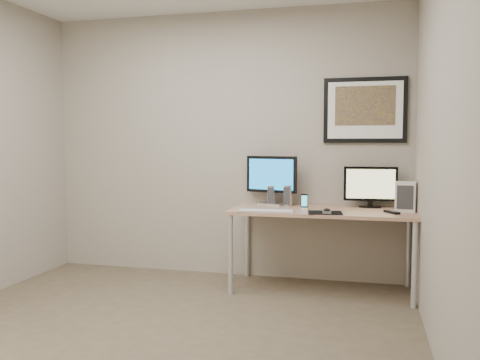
{
  "coord_description": "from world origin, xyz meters",
  "views": [
    {
      "loc": [
        1.39,
        -3.16,
        1.33
      ],
      "look_at": [
        0.31,
        1.1,
        1.0
      ],
      "focal_mm": 38.0,
      "sensor_mm": 36.0,
      "label": 1
    }
  ],
  "objects_px": {
    "monitor_tv": "(370,186)",
    "phone_dock": "(304,202)",
    "framed_art": "(365,110)",
    "keyboard": "(267,211)",
    "speaker_left": "(271,195)",
    "speaker_right": "(288,196)",
    "monitor_large": "(271,178)",
    "desk": "(322,217)",
    "fan_unit": "(406,197)"
  },
  "relations": [
    {
      "from": "monitor_tv",
      "to": "fan_unit",
      "type": "distance_m",
      "value": 0.36
    },
    {
      "from": "desk",
      "to": "framed_art",
      "type": "distance_m",
      "value": 1.07
    },
    {
      "from": "monitor_large",
      "to": "speaker_left",
      "type": "height_order",
      "value": "monitor_large"
    },
    {
      "from": "phone_dock",
      "to": "desk",
      "type": "bearing_deg",
      "value": 3.64
    },
    {
      "from": "framed_art",
      "to": "speaker_right",
      "type": "xyz_separation_m",
      "value": [
        -0.68,
        -0.16,
        -0.79
      ]
    },
    {
      "from": "framed_art",
      "to": "speaker_right",
      "type": "height_order",
      "value": "framed_art"
    },
    {
      "from": "framed_art",
      "to": "keyboard",
      "type": "relative_size",
      "value": 1.56
    },
    {
      "from": "framed_art",
      "to": "keyboard",
      "type": "bearing_deg",
      "value": -142.77
    },
    {
      "from": "phone_dock",
      "to": "speaker_right",
      "type": "bearing_deg",
      "value": 123.62
    },
    {
      "from": "desk",
      "to": "phone_dock",
      "type": "xyz_separation_m",
      "value": [
        -0.16,
        -0.03,
        0.13
      ]
    },
    {
      "from": "monitor_tv",
      "to": "speaker_left",
      "type": "relative_size",
      "value": 2.58
    },
    {
      "from": "framed_art",
      "to": "monitor_tv",
      "type": "height_order",
      "value": "framed_art"
    },
    {
      "from": "fan_unit",
      "to": "monitor_tv",
      "type": "bearing_deg",
      "value": 155.39
    },
    {
      "from": "monitor_large",
      "to": "phone_dock",
      "type": "bearing_deg",
      "value": -22.32
    },
    {
      "from": "framed_art",
      "to": "speaker_left",
      "type": "relative_size",
      "value": 4.05
    },
    {
      "from": "monitor_tv",
      "to": "phone_dock",
      "type": "distance_m",
      "value": 0.64
    },
    {
      "from": "monitor_tv",
      "to": "phone_dock",
      "type": "height_order",
      "value": "monitor_tv"
    },
    {
      "from": "speaker_left",
      "to": "keyboard",
      "type": "bearing_deg",
      "value": -88.67
    },
    {
      "from": "speaker_left",
      "to": "phone_dock",
      "type": "distance_m",
      "value": 0.42
    },
    {
      "from": "speaker_right",
      "to": "keyboard",
      "type": "height_order",
      "value": "speaker_right"
    },
    {
      "from": "desk",
      "to": "monitor_tv",
      "type": "distance_m",
      "value": 0.54
    },
    {
      "from": "speaker_right",
      "to": "phone_dock",
      "type": "bearing_deg",
      "value": -35.71
    },
    {
      "from": "monitor_tv",
      "to": "phone_dock",
      "type": "bearing_deg",
      "value": -159.35
    },
    {
      "from": "monitor_large",
      "to": "speaker_right",
      "type": "distance_m",
      "value": 0.24
    },
    {
      "from": "desk",
      "to": "speaker_left",
      "type": "xyz_separation_m",
      "value": [
        -0.5,
        0.2,
        0.16
      ]
    },
    {
      "from": "keyboard",
      "to": "speaker_right",
      "type": "bearing_deg",
      "value": 71.69
    },
    {
      "from": "monitor_large",
      "to": "phone_dock",
      "type": "xyz_separation_m",
      "value": [
        0.34,
        -0.25,
        -0.19
      ]
    },
    {
      "from": "monitor_large",
      "to": "speaker_right",
      "type": "xyz_separation_m",
      "value": [
        0.17,
        -0.05,
        -0.16
      ]
    },
    {
      "from": "speaker_right",
      "to": "phone_dock",
      "type": "height_order",
      "value": "speaker_right"
    },
    {
      "from": "fan_unit",
      "to": "phone_dock",
      "type": "bearing_deg",
      "value": -167.05
    },
    {
      "from": "keyboard",
      "to": "phone_dock",
      "type": "bearing_deg",
      "value": 36.33
    },
    {
      "from": "speaker_left",
      "to": "keyboard",
      "type": "xyz_separation_m",
      "value": [
        0.05,
        -0.48,
        -0.08
      ]
    },
    {
      "from": "speaker_left",
      "to": "speaker_right",
      "type": "xyz_separation_m",
      "value": [
        0.17,
        -0.04,
        0.01
      ]
    },
    {
      "from": "keyboard",
      "to": "monitor_tv",
      "type": "bearing_deg",
      "value": 27.12
    },
    {
      "from": "desk",
      "to": "keyboard",
      "type": "relative_size",
      "value": 3.32
    },
    {
      "from": "speaker_left",
      "to": "desk",
      "type": "bearing_deg",
      "value": -26.92
    },
    {
      "from": "desk",
      "to": "fan_unit",
      "type": "distance_m",
      "value": 0.73
    },
    {
      "from": "speaker_left",
      "to": "monitor_large",
      "type": "bearing_deg",
      "value": 87.09
    },
    {
      "from": "keyboard",
      "to": "fan_unit",
      "type": "relative_size",
      "value": 1.87
    },
    {
      "from": "phone_dock",
      "to": "fan_unit",
      "type": "relative_size",
      "value": 0.54
    },
    {
      "from": "speaker_left",
      "to": "phone_dock",
      "type": "height_order",
      "value": "speaker_left"
    },
    {
      "from": "speaker_right",
      "to": "fan_unit",
      "type": "bearing_deg",
      "value": 6.36
    },
    {
      "from": "fan_unit",
      "to": "desk",
      "type": "bearing_deg",
      "value": -168.4
    },
    {
      "from": "desk",
      "to": "speaker_left",
      "type": "distance_m",
      "value": 0.56
    },
    {
      "from": "phone_dock",
      "to": "monitor_large",
      "type": "bearing_deg",
      "value": 136.19
    },
    {
      "from": "desk",
      "to": "speaker_right",
      "type": "relative_size",
      "value": 8.17
    },
    {
      "from": "speaker_left",
      "to": "keyboard",
      "type": "relative_size",
      "value": 0.38
    },
    {
      "from": "desk",
      "to": "speaker_right",
      "type": "distance_m",
      "value": 0.41
    },
    {
      "from": "monitor_large",
      "to": "keyboard",
      "type": "height_order",
      "value": "monitor_large"
    },
    {
      "from": "monitor_tv",
      "to": "framed_art",
      "type": "bearing_deg",
      "value": 118.05
    }
  ]
}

